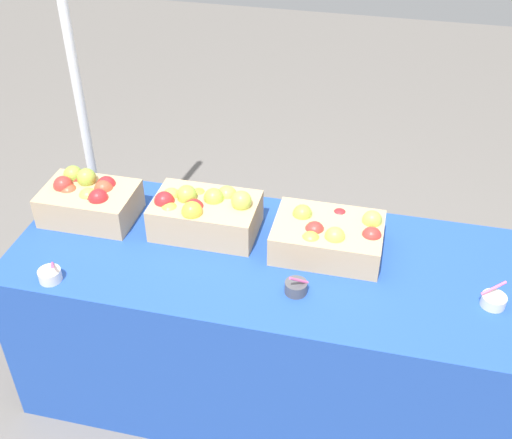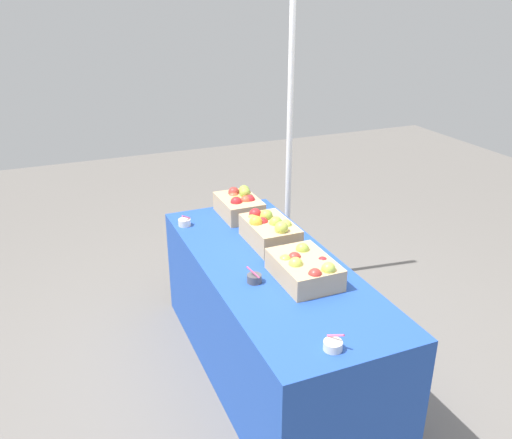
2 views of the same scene
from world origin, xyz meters
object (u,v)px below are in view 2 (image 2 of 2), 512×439
Objects in this scene: sample_bowl_near at (185,222)px; sample_bowl_mid at (254,278)px; apple_crate_left at (239,204)px; apple_crate_right at (304,268)px; sample_bowl_far at (333,345)px; tent_pole at (289,153)px; apple_crate_middle at (269,230)px.

sample_bowl_near is 0.87m from sample_bowl_mid.
apple_crate_left is at bearing 163.74° from sample_bowl_mid.
sample_bowl_mid is at bearing -106.51° from apple_crate_right.
apple_crate_right is (0.97, -0.00, -0.01)m from apple_crate_left.
apple_crate_right is 4.46× the size of sample_bowl_far.
tent_pole is (-0.27, 0.89, 0.30)m from sample_bowl_near.
apple_crate_right is 4.53× the size of sample_bowl_near.
apple_crate_middle reaches higher than sample_bowl_far.
apple_crate_right is at bearing -0.19° from apple_crate_left.
apple_crate_left is 1.57m from sample_bowl_far.
sample_bowl_far is (1.53, 0.23, -0.00)m from sample_bowl_near.
sample_bowl_mid is (0.86, 0.14, 0.00)m from sample_bowl_near.
apple_crate_right reaches higher than sample_bowl_mid.
apple_crate_left is at bearing 179.81° from apple_crate_right.
sample_bowl_near is 0.04× the size of tent_pole.
apple_crate_middle is at bearing 146.86° from sample_bowl_mid.
sample_bowl_far is (0.59, -0.17, -0.05)m from apple_crate_right.
tent_pole is at bearing 157.83° from apple_crate_right.
apple_crate_middle is 0.50m from sample_bowl_mid.
apple_crate_right is 4.16× the size of sample_bowl_mid.
apple_crate_right reaches higher than sample_bowl_near.
sample_bowl_far is at bearing 7.77° from sample_bowl_mid.
tent_pole reaches higher than sample_bowl_mid.
apple_crate_left is 0.47m from apple_crate_middle.
apple_crate_left reaches higher than sample_bowl_far.
sample_bowl_near and sample_bowl_far have the same top height.
apple_crate_middle is at bearing 178.22° from apple_crate_right.
apple_crate_middle is 0.61m from sample_bowl_near.
apple_crate_middle is 4.16× the size of sample_bowl_mid.
tent_pole is (-1.14, 0.75, 0.30)m from sample_bowl_mid.
sample_bowl_mid is at bearing 9.02° from sample_bowl_near.
sample_bowl_far is at bearing -6.20° from apple_crate_left.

